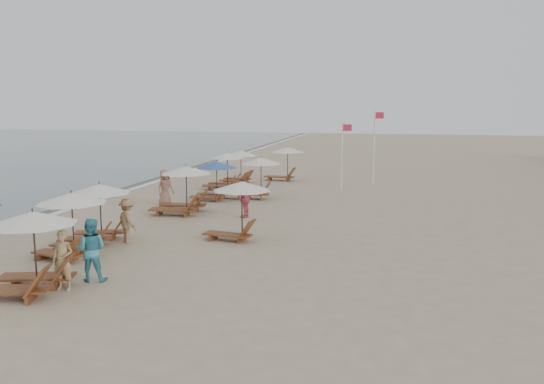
% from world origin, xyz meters
% --- Properties ---
extents(ground, '(160.00, 160.00, 0.00)m').
position_xyz_m(ground, '(0.00, 0.00, 0.00)').
color(ground, tan).
rests_on(ground, ground).
extents(wet_sand_band, '(3.20, 140.00, 0.01)m').
position_xyz_m(wet_sand_band, '(-12.50, 10.00, 0.00)').
color(wet_sand_band, '#6B5E4C').
rests_on(wet_sand_band, ground).
extents(foam_line, '(0.50, 140.00, 0.02)m').
position_xyz_m(foam_line, '(-11.20, 10.00, 0.01)').
color(foam_line, white).
rests_on(foam_line, ground).
extents(lounger_station_0, '(2.77, 2.46, 2.28)m').
position_xyz_m(lounger_station_0, '(-5.29, -2.81, 1.11)').
color(lounger_station_0, brown).
rests_on(lounger_station_0, ground).
extents(lounger_station_1, '(2.51, 2.34, 2.21)m').
position_xyz_m(lounger_station_1, '(-6.27, 0.70, 1.23)').
color(lounger_station_1, brown).
rests_on(lounger_station_1, ground).
extents(lounger_station_2, '(2.57, 2.31, 2.20)m').
position_xyz_m(lounger_station_2, '(-6.49, 2.82, 1.14)').
color(lounger_station_2, brown).
rests_on(lounger_station_2, ground).
extents(lounger_station_3, '(2.85, 2.41, 2.23)m').
position_xyz_m(lounger_station_3, '(-5.51, 8.74, 1.07)').
color(lounger_station_3, brown).
rests_on(lounger_station_3, ground).
extents(lounger_station_4, '(2.50, 2.23, 2.07)m').
position_xyz_m(lounger_station_4, '(-5.24, 12.64, 1.10)').
color(lounger_station_4, brown).
rests_on(lounger_station_4, ground).
extents(lounger_station_5, '(2.52, 2.28, 2.19)m').
position_xyz_m(lounger_station_5, '(-5.94, 16.60, 1.04)').
color(lounger_station_5, brown).
rests_on(lounger_station_5, ground).
extents(lounger_station_6, '(2.38, 2.05, 2.14)m').
position_xyz_m(lounger_station_6, '(-5.73, 18.93, 1.07)').
color(lounger_station_6, brown).
rests_on(lounger_station_6, ground).
extents(inland_station_0, '(2.62, 2.24, 2.22)m').
position_xyz_m(inland_station_0, '(-1.49, 4.32, 1.43)').
color(inland_station_0, brown).
rests_on(inland_station_0, ground).
extents(inland_station_1, '(2.80, 2.24, 2.22)m').
position_xyz_m(inland_station_1, '(-3.12, 13.49, 1.32)').
color(inland_station_1, brown).
rests_on(inland_station_1, ground).
extents(inland_station_2, '(2.71, 2.24, 2.22)m').
position_xyz_m(inland_station_2, '(-3.14, 20.98, 1.37)').
color(inland_station_2, brown).
rests_on(inland_station_2, ground).
extents(beachgoer_near, '(0.62, 0.41, 1.69)m').
position_xyz_m(beachgoer_near, '(-4.51, -2.34, 0.85)').
color(beachgoer_near, '#A38358').
rests_on(beachgoer_near, ground).
extents(beachgoer_mid_a, '(1.04, 0.89, 1.86)m').
position_xyz_m(beachgoer_mid_a, '(-4.19, -1.43, 0.93)').
color(beachgoer_mid_a, teal).
rests_on(beachgoer_mid_a, ground).
extents(beachgoer_mid_b, '(1.23, 1.14, 1.67)m').
position_xyz_m(beachgoer_mid_b, '(-5.29, 2.98, 0.83)').
color(beachgoer_mid_b, olive).
rests_on(beachgoer_mid_b, ground).
extents(beachgoer_far_a, '(0.57, 1.03, 1.67)m').
position_xyz_m(beachgoer_far_a, '(-2.31, 8.48, 0.84)').
color(beachgoer_far_a, '#D05360').
rests_on(beachgoer_far_a, ground).
extents(beachgoer_far_b, '(0.96, 1.08, 1.85)m').
position_xyz_m(beachgoer_far_b, '(-7.04, 10.43, 0.93)').
color(beachgoer_far_b, '#A06A57').
rests_on(beachgoer_far_b, ground).
extents(flag_pole_near, '(0.59, 0.08, 4.08)m').
position_xyz_m(flag_pole_near, '(1.05, 18.01, 2.28)').
color(flag_pole_near, silver).
rests_on(flag_pole_near, ground).
extents(flag_pole_far, '(0.60, 0.08, 4.76)m').
position_xyz_m(flag_pole_far, '(2.81, 20.27, 2.63)').
color(flag_pole_far, silver).
rests_on(flag_pole_far, ground).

